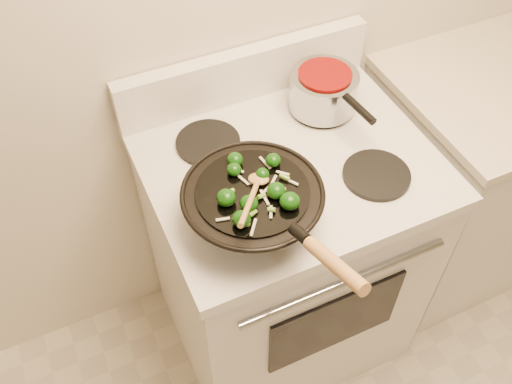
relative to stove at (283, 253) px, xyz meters
name	(u,v)px	position (x,y,z in m)	size (l,w,h in m)	color
stove	(283,253)	(0.00, 0.00, 0.00)	(0.78, 0.67, 1.08)	silver
counter_unit	(490,169)	(0.89, 0.03, -0.01)	(0.89, 0.62, 0.91)	silver
wok	(254,204)	(-0.18, -0.16, 0.52)	(0.34, 0.56, 0.23)	black
stirfry	(260,191)	(-0.17, -0.17, 0.58)	(0.22, 0.24, 0.04)	#0E3A08
wooden_spoon	(254,192)	(-0.19, -0.18, 0.60)	(0.15, 0.20, 0.09)	#A47640
saucepan	(324,90)	(0.18, 0.14, 0.52)	(0.20, 0.32, 0.12)	#93979B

